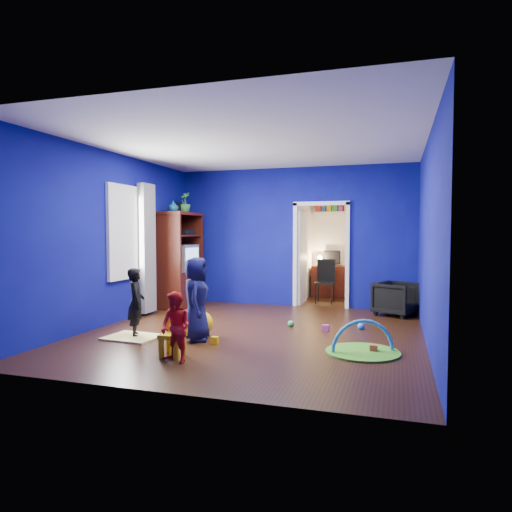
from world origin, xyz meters
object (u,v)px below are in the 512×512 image
(crt_tv, at_px, (182,258))
(folding_chair, at_px, (325,282))
(toddler_red, at_px, (176,327))
(vase, at_px, (173,206))
(study_desk, at_px, (331,281))
(child_navy, at_px, (196,299))
(armchair, at_px, (396,299))
(tv_armoire, at_px, (180,260))
(kid_chair, at_px, (172,337))
(play_mat, at_px, (363,352))
(hopper_ball, at_px, (200,324))
(child_black, at_px, (136,303))

(crt_tv, bearing_deg, folding_chair, 26.23)
(toddler_red, bearing_deg, vase, 139.45)
(study_desk, bearing_deg, vase, -136.92)
(child_navy, relative_size, crt_tv, 1.71)
(armchair, xyz_separation_m, tv_armoire, (-4.30, -0.25, 0.66))
(toddler_red, bearing_deg, crt_tv, 137.02)
(child_navy, bearing_deg, crt_tv, 11.68)
(armchair, height_order, child_navy, child_navy)
(child_navy, relative_size, tv_armoire, 0.61)
(kid_chair, bearing_deg, armchair, 52.28)
(play_mat, bearing_deg, armchair, 82.17)
(kid_chair, bearing_deg, play_mat, 18.92)
(child_navy, bearing_deg, tv_armoire, 12.32)
(hopper_ball, bearing_deg, play_mat, -5.70)
(vase, distance_m, crt_tv, 1.09)
(armchair, xyz_separation_m, vase, (-4.30, -0.55, 1.75))
(vase, distance_m, kid_chair, 4.06)
(kid_chair, relative_size, study_desk, 0.57)
(child_navy, xyz_separation_m, tv_armoire, (-1.57, 2.65, 0.38))
(tv_armoire, distance_m, kid_chair, 3.96)
(child_navy, bearing_deg, toddler_red, 173.73)
(armchair, bearing_deg, child_black, 153.17)
(vase, xyz_separation_m, tv_armoire, (0.00, 0.30, -1.09))
(child_black, height_order, child_navy, child_navy)
(crt_tv, bearing_deg, kid_chair, -65.42)
(armchair, distance_m, study_desk, 2.56)
(tv_armoire, bearing_deg, vase, -90.00)
(toddler_red, height_order, hopper_ball, toddler_red)
(crt_tv, height_order, kid_chair, crt_tv)
(toddler_red, xyz_separation_m, crt_tv, (-1.76, 3.73, 0.60))
(study_desk, bearing_deg, tv_armoire, -140.37)
(kid_chair, bearing_deg, toddler_red, -55.84)
(hopper_ball, xyz_separation_m, kid_chair, (0.13, -1.13, 0.06))
(child_black, bearing_deg, folding_chair, -59.92)
(child_navy, relative_size, play_mat, 1.27)
(armchair, relative_size, vase, 3.17)
(folding_chair, bearing_deg, child_navy, -107.07)
(armchair, xyz_separation_m, folding_chair, (-1.49, 1.11, 0.14))
(vase, relative_size, folding_chair, 0.24)
(tv_armoire, bearing_deg, kid_chair, -64.88)
(child_black, height_order, hopper_ball, child_black)
(hopper_ball, relative_size, folding_chair, 0.42)
(hopper_ball, height_order, play_mat, hopper_ball)
(study_desk, bearing_deg, child_black, -113.48)
(toddler_red, xyz_separation_m, kid_chair, (-0.15, 0.20, -0.17))
(child_navy, distance_m, kid_chair, 0.95)
(folding_chair, bearing_deg, armchair, -36.67)
(child_black, relative_size, folding_chair, 1.11)
(toddler_red, relative_size, kid_chair, 1.69)
(toddler_red, xyz_separation_m, hopper_ball, (-0.28, 1.33, -0.23))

